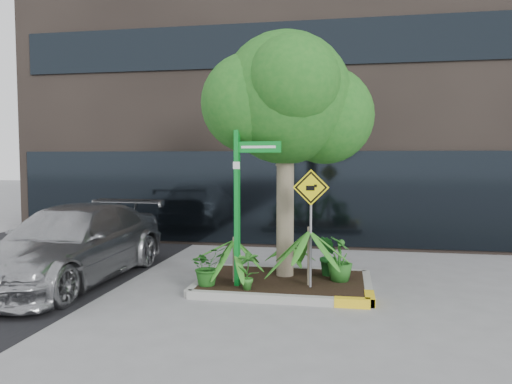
% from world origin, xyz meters
% --- Properties ---
extents(ground, '(80.00, 80.00, 0.00)m').
position_xyz_m(ground, '(0.00, 0.00, 0.00)').
color(ground, gray).
rests_on(ground, ground).
extents(building, '(18.00, 8.00, 15.00)m').
position_xyz_m(building, '(0.50, 8.50, 7.50)').
color(building, '#2D2621').
rests_on(building, ground).
extents(planter, '(3.35, 2.36, 0.15)m').
position_xyz_m(planter, '(0.23, 0.27, 0.10)').
color(planter, '#9E9E99').
rests_on(planter, ground).
extents(tree, '(3.37, 2.99, 5.06)m').
position_xyz_m(tree, '(0.17, 0.68, 3.69)').
color(tree, gray).
rests_on(tree, ground).
extents(palm_front, '(1.23, 1.23, 1.37)m').
position_xyz_m(palm_front, '(0.71, -0.03, 1.17)').
color(palm_front, gray).
rests_on(palm_front, ground).
extents(palm_left, '(0.97, 0.97, 1.08)m').
position_xyz_m(palm_left, '(-0.71, -0.04, 0.96)').
color(palm_left, gray).
rests_on(palm_left, ground).
extents(palm_back, '(0.72, 0.72, 0.80)m').
position_xyz_m(palm_back, '(0.21, 1.09, 0.75)').
color(palm_back, gray).
rests_on(palm_back, ground).
extents(parked_car, '(2.37, 5.37, 1.53)m').
position_xyz_m(parked_car, '(-4.12, -0.02, 0.77)').
color(parked_car, '#9D9EA2').
rests_on(parked_car, ground).
extents(shrub_a, '(0.91, 0.91, 0.72)m').
position_xyz_m(shrub_a, '(-1.15, -0.38, 0.51)').
color(shrub_a, '#1C5418').
rests_on(shrub_a, planter).
extents(shrub_b, '(0.56, 0.56, 0.86)m').
position_xyz_m(shrub_b, '(1.27, 0.39, 0.58)').
color(shrub_b, '#22601C').
rests_on(shrub_b, planter).
extents(shrub_c, '(0.49, 0.49, 0.72)m').
position_xyz_m(shrub_c, '(-0.35, -0.55, 0.51)').
color(shrub_c, '#2D7624').
rests_on(shrub_c, planter).
extents(shrub_d, '(0.56, 0.56, 0.81)m').
position_xyz_m(shrub_d, '(1.05, 0.75, 0.56)').
color(shrub_d, '#18561E').
rests_on(shrub_d, planter).
extents(street_sign_post, '(0.90, 1.02, 3.10)m').
position_xyz_m(street_sign_post, '(-0.53, -0.25, 1.92)').
color(street_sign_post, '#0C8C28').
rests_on(street_sign_post, ground).
extents(cattle_sign, '(0.67, 0.32, 2.16)m').
position_xyz_m(cattle_sign, '(0.74, -0.10, 1.61)').
color(cattle_sign, slate).
rests_on(cattle_sign, ground).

